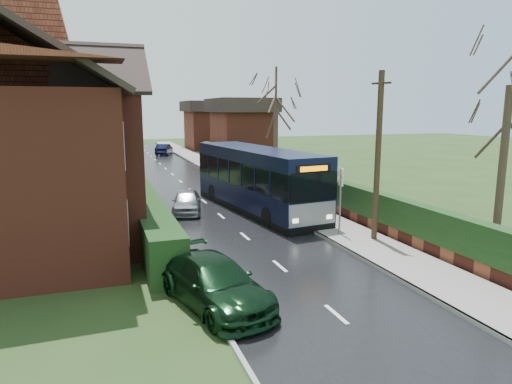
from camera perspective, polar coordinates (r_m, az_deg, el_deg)
name	(u,v)px	position (r m, az deg, el deg)	size (l,w,h in m)	color
ground	(261,250)	(17.83, 0.57, -7.27)	(140.00, 140.00, 0.00)	#34491F
road	(204,201)	(27.16, -6.53, -1.18)	(6.00, 100.00, 0.02)	black
pavement	(271,196)	(28.35, 1.88, -0.51)	(2.50, 100.00, 0.14)	slate
kerb_right	(253,197)	(27.95, -0.42, -0.66)	(0.12, 100.00, 0.14)	gray
kerb_left	(151,204)	(26.68, -12.94, -1.50)	(0.12, 100.00, 0.10)	gray
front_hedge	(144,211)	(21.58, -13.80, -2.27)	(1.20, 16.00, 1.60)	black
picket_fence	(161,217)	(21.73, -11.79, -3.04)	(0.10, 16.00, 0.90)	tan
right_wall_hedge	(294,180)	(28.77, 4.78, 1.54)	(0.60, 50.00, 1.80)	maroon
brick_house	(19,134)	(21.03, -27.47, 6.40)	(9.30, 14.60, 10.30)	maroon
bus	(257,180)	(24.44, 0.08, 1.53)	(3.90, 11.24, 3.34)	black
car_silver	(187,201)	(24.23, -8.66, -1.17)	(1.46, 3.62, 1.23)	#B1B0B5
car_green	(214,283)	(12.89, -5.22, -11.22)	(1.85, 4.56, 1.32)	black
car_distant	(164,149)	(55.78, -11.42, 5.24)	(1.41, 4.04, 1.33)	black
bus_stop_sign	(341,191)	(19.54, 10.52, 0.08)	(0.12, 0.45, 3.00)	slate
telegraph_pole	(378,158)	(18.86, 14.98, 4.15)	(0.36, 0.86, 6.87)	#2E2214
tree_right_near	(511,73)	(19.96, 29.31, 12.81)	(4.16, 4.16, 8.97)	#392C21
tree_right_far	(276,93)	(31.95, 2.53, 12.27)	(4.50, 4.50, 8.69)	#3C2C23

